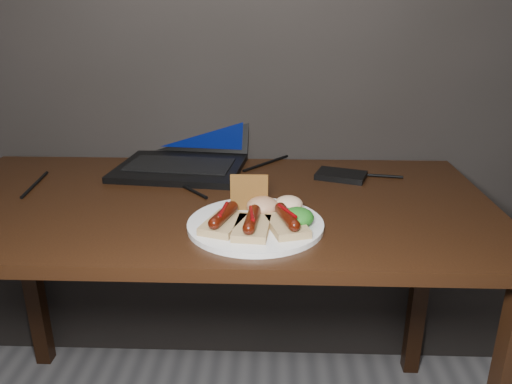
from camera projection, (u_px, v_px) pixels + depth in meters
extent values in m
cube|color=black|center=(208.00, 205.00, 1.24)|extent=(1.40, 0.70, 0.03)
cube|color=black|center=(31.00, 272.00, 1.68)|extent=(0.05, 0.05, 0.72)
cube|color=black|center=(421.00, 279.00, 1.63)|extent=(0.05, 0.05, 0.72)
cube|color=black|center=(180.00, 168.00, 1.45)|extent=(0.38, 0.32, 0.02)
cube|color=black|center=(180.00, 164.00, 1.44)|extent=(0.31, 0.19, 0.00)
cube|color=black|center=(195.00, 114.00, 1.57)|extent=(0.36, 0.13, 0.23)
cube|color=#060B44|center=(195.00, 114.00, 1.57)|extent=(0.32, 0.11, 0.20)
cube|color=black|center=(341.00, 175.00, 1.39)|extent=(0.15, 0.13, 0.02)
cylinder|color=black|center=(187.00, 188.00, 1.30)|extent=(0.12, 0.14, 0.01)
cylinder|color=black|center=(268.00, 163.00, 1.51)|extent=(0.15, 0.17, 0.01)
cylinder|color=black|center=(377.00, 176.00, 1.40)|extent=(0.14, 0.03, 0.01)
cylinder|color=black|center=(35.00, 184.00, 1.33)|extent=(0.03, 0.20, 0.01)
cylinder|color=white|center=(256.00, 224.00, 1.08)|extent=(0.37, 0.37, 0.01)
cube|color=tan|center=(224.00, 224.00, 1.05)|extent=(0.10, 0.13, 0.02)
cylinder|color=#430E04|center=(224.00, 215.00, 1.04)|extent=(0.05, 0.10, 0.02)
sphere|color=#430E04|center=(214.00, 223.00, 1.00)|extent=(0.03, 0.02, 0.02)
sphere|color=#430E04|center=(232.00, 207.00, 1.08)|extent=(0.02, 0.02, 0.02)
cylinder|color=#600406|center=(223.00, 209.00, 1.04)|extent=(0.02, 0.07, 0.01)
cube|color=tan|center=(252.00, 228.00, 1.03)|extent=(0.08, 0.12, 0.02)
cylinder|color=#430E04|center=(252.00, 219.00, 1.02)|extent=(0.03, 0.10, 0.02)
sphere|color=#430E04|center=(249.00, 229.00, 0.98)|extent=(0.02, 0.02, 0.02)
sphere|color=#430E04|center=(255.00, 210.00, 1.07)|extent=(0.02, 0.02, 0.02)
cylinder|color=#600406|center=(252.00, 213.00, 1.02)|extent=(0.02, 0.07, 0.01)
cube|color=tan|center=(287.00, 225.00, 1.04)|extent=(0.10, 0.13, 0.02)
cylinder|color=#430E04|center=(287.00, 216.00, 1.03)|extent=(0.05, 0.10, 0.02)
sphere|color=#430E04|center=(294.00, 226.00, 0.99)|extent=(0.03, 0.02, 0.02)
sphere|color=#430E04|center=(280.00, 208.00, 1.08)|extent=(0.03, 0.02, 0.02)
cylinder|color=#600406|center=(287.00, 211.00, 1.03)|extent=(0.04, 0.07, 0.01)
cube|color=brown|center=(249.00, 193.00, 1.13)|extent=(0.08, 0.01, 0.08)
ellipsoid|color=#205F13|center=(298.00, 217.00, 1.05)|extent=(0.07, 0.07, 0.04)
ellipsoid|color=maroon|center=(263.00, 206.00, 1.11)|extent=(0.07, 0.07, 0.04)
ellipsoid|color=white|center=(289.00, 204.00, 1.13)|extent=(0.06, 0.06, 0.04)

